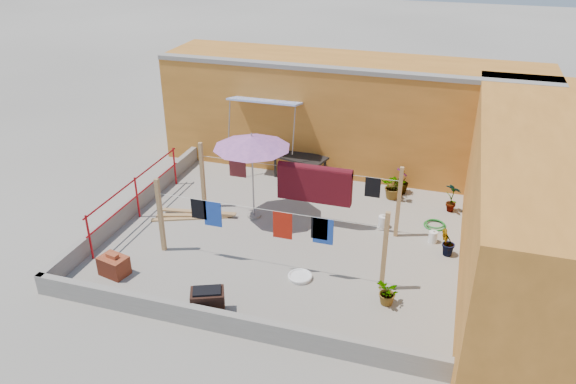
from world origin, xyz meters
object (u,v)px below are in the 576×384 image
object	(u,v)px
outdoor_table	(300,158)
plant_back_a	(394,186)
brick_stack	(114,265)
water_jug_b	(433,237)
green_hose	(435,225)
white_basin	(300,276)
water_jug_a	(383,222)
brazier	(208,302)
patio_umbrella	(252,142)

from	to	relation	value
outdoor_table	plant_back_a	size ratio (longest dim) A/B	2.31
brick_stack	water_jug_b	xyz separation A→B (m)	(6.41, 3.34, -0.08)
brick_stack	green_hose	xyz separation A→B (m)	(6.41, 4.13, -0.18)
white_basin	water_jug_b	xyz separation A→B (m)	(2.57, 2.32, 0.09)
white_basin	green_hose	world-z (taller)	white_basin
water_jug_b	plant_back_a	bearing A→B (deg)	121.04
water_jug_a	water_jug_b	bearing A→B (deg)	-15.76
water_jug_a	plant_back_a	size ratio (longest dim) A/B	0.49
brazier	plant_back_a	xyz separation A→B (m)	(2.74, 5.95, 0.08)
patio_umbrella	white_basin	bearing A→B (deg)	-50.01
water_jug_b	green_hose	bearing A→B (deg)	89.99
outdoor_table	brick_stack	xyz separation A→B (m)	(-2.46, -5.78, -0.42)
water_jug_a	white_basin	bearing A→B (deg)	-116.68
water_jug_a	green_hose	distance (m)	1.31
brazier	outdoor_table	bearing A→B (deg)	90.13
water_jug_b	outdoor_table	bearing A→B (deg)	148.36
brazier	green_hose	world-z (taller)	brazier
patio_umbrella	outdoor_table	bearing A→B (deg)	79.13
patio_umbrella	brick_stack	bearing A→B (deg)	-121.23
brazier	green_hose	distance (m)	6.18
water_jug_b	water_jug_a	bearing A→B (deg)	164.24
brazier	water_jug_a	size ratio (longest dim) A/B	2.16
water_jug_b	plant_back_a	size ratio (longest dim) A/B	0.45
brick_stack	plant_back_a	world-z (taller)	plant_back_a
white_basin	brazier	bearing A→B (deg)	-129.73
outdoor_table	brazier	bearing A→B (deg)	-89.87
brick_stack	water_jug_b	distance (m)	7.23
brick_stack	brazier	xyz separation A→B (m)	(2.47, -0.62, 0.06)
water_jug_b	green_hose	distance (m)	0.79
brick_stack	water_jug_a	xyz separation A→B (m)	(5.18, 3.69, -0.07)
outdoor_table	brazier	distance (m)	6.41
white_basin	plant_back_a	distance (m)	4.53
brick_stack	green_hose	distance (m)	7.63
green_hose	plant_back_a	size ratio (longest dim) A/B	0.77
patio_umbrella	brazier	world-z (taller)	patio_umbrella
brick_stack	white_basin	size ratio (longest dim) A/B	1.26
water_jug_a	plant_back_a	bearing A→B (deg)	88.72
patio_umbrella	plant_back_a	distance (m)	4.20
water_jug_b	brazier	bearing A→B (deg)	-134.82
water_jug_a	brick_stack	bearing A→B (deg)	-144.53
green_hose	plant_back_a	xyz separation A→B (m)	(-1.19, 1.20, 0.32)
water_jug_a	plant_back_a	xyz separation A→B (m)	(0.04, 1.64, 0.20)
brazier	patio_umbrella	bearing A→B (deg)	97.35
brazier	brick_stack	bearing A→B (deg)	165.89
brick_stack	brazier	distance (m)	2.55
patio_umbrella	brick_stack	world-z (taller)	patio_umbrella
green_hose	plant_back_a	world-z (taller)	plant_back_a
white_basin	patio_umbrella	bearing A→B (deg)	129.99
outdoor_table	green_hose	xyz separation A→B (m)	(3.95, -1.65, -0.60)
patio_umbrella	brazier	distance (m)	4.28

